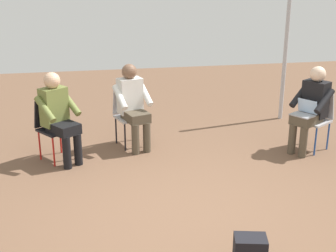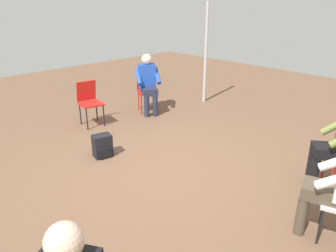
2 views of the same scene
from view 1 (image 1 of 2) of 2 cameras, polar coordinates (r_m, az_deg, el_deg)
ground_plane at (r=5.12m, az=2.66°, el=-11.15°), size 15.48×15.48×0.00m
chair_southeast at (r=6.63m, az=-13.90°, el=0.17°), size 0.57×0.58×0.85m
chair_south at (r=7.00m, az=-4.85°, el=1.67°), size 0.51×0.54×0.85m
chair_southwest at (r=7.13m, az=17.62°, el=1.16°), size 0.58×0.56×0.85m
person_with_laptop at (r=6.94m, az=17.05°, el=2.43°), size 0.64×0.62×1.24m
person_in_olive at (r=6.43m, az=-13.22°, el=1.51°), size 0.63×0.63×1.24m
person_in_white at (r=6.79m, az=-4.32°, el=2.90°), size 0.59×0.59×1.24m
tent_pole_near at (r=8.25m, az=14.17°, el=9.30°), size 0.07×0.07×2.52m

